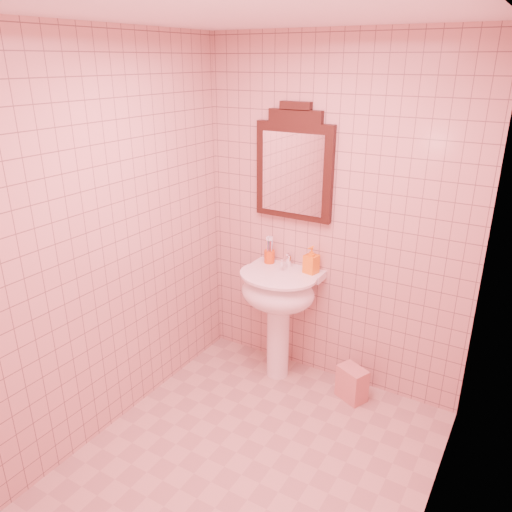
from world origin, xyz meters
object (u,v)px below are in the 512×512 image
Objects in this scene: pedestal_sink at (278,299)px; mirror at (294,166)px; towel at (352,383)px; toothbrush_cup at (269,256)px; soap_dispenser at (311,260)px.

mirror is at bearing 90.00° from pedestal_sink.
mirror is at bearing 163.14° from towel.
mirror reaches higher than toothbrush_cup.
pedestal_sink is at bearing -178.40° from towel.
towel is (0.61, -0.18, -1.48)m from mirror.
towel is (0.61, 0.02, -0.54)m from pedestal_sink.
pedestal_sink is 0.34m from toothbrush_cup.
toothbrush_cup is at bearing -162.34° from mirror.
mirror is at bearing 17.66° from toothbrush_cup.
mirror is 4.41× the size of toothbrush_cup.
pedestal_sink is 3.44× the size of towel.
soap_dispenser is at bearing -1.78° from toothbrush_cup.
toothbrush_cup is at bearing 137.20° from pedestal_sink.
mirror is at bearing 172.40° from soap_dispenser.
toothbrush_cup is 1.11m from towel.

